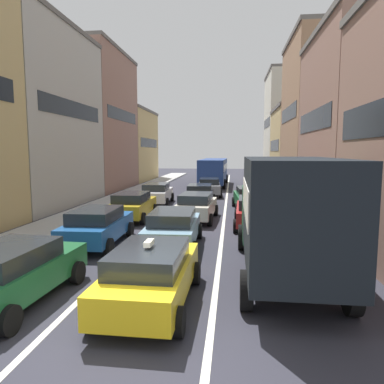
{
  "coord_description": "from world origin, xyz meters",
  "views": [
    {
      "loc": [
        2.1,
        -6.67,
        3.76
      ],
      "look_at": [
        0.0,
        12.0,
        1.6
      ],
      "focal_mm": 33.26,
      "sensor_mm": 36.0,
      "label": 1
    }
  ],
  "objects_px": {
    "wagon_left_lane_second": "(97,225)",
    "sedan_left_lane_fourth": "(157,193)",
    "coupe_centre_lane_fourth": "(200,194)",
    "sedan_centre_lane_fifth": "(209,186)",
    "bus_mid_queue_primary": "(214,170)",
    "removalist_box_truck": "(286,213)",
    "sedan_right_lane_behind_truck": "(255,211)",
    "hatchback_centre_lane_third": "(196,206)",
    "wagon_right_lane_far": "(250,198)",
    "sedan_left_lane_third": "(132,205)",
    "taxi_centre_lane_front": "(151,274)",
    "sedan_centre_lane_second": "(173,228)",
    "sedan_left_lane_front": "(12,272)"
  },
  "relations": [
    {
      "from": "sedan_centre_lane_fifth",
      "to": "bus_mid_queue_primary",
      "type": "height_order",
      "value": "bus_mid_queue_primary"
    },
    {
      "from": "sedan_left_lane_front",
      "to": "removalist_box_truck",
      "type": "bearing_deg",
      "value": -66.52
    },
    {
      "from": "sedan_left_lane_third",
      "to": "sedan_right_lane_behind_truck",
      "type": "relative_size",
      "value": 0.99
    },
    {
      "from": "taxi_centre_lane_front",
      "to": "hatchback_centre_lane_third",
      "type": "relative_size",
      "value": 0.99
    },
    {
      "from": "hatchback_centre_lane_third",
      "to": "sedan_centre_lane_fifth",
      "type": "distance_m",
      "value": 10.78
    },
    {
      "from": "wagon_left_lane_second",
      "to": "hatchback_centre_lane_third",
      "type": "height_order",
      "value": "same"
    },
    {
      "from": "sedan_left_lane_fourth",
      "to": "sedan_centre_lane_fifth",
      "type": "distance_m",
      "value": 6.2
    },
    {
      "from": "sedan_left_lane_front",
      "to": "wagon_right_lane_far",
      "type": "bearing_deg",
      "value": -20.71
    },
    {
      "from": "hatchback_centre_lane_third",
      "to": "sedan_right_lane_behind_truck",
      "type": "distance_m",
      "value": 3.39
    },
    {
      "from": "hatchback_centre_lane_third",
      "to": "coupe_centre_lane_fourth",
      "type": "distance_m",
      "value": 5.17
    },
    {
      "from": "wagon_left_lane_second",
      "to": "coupe_centre_lane_fourth",
      "type": "distance_m",
      "value": 11.2
    },
    {
      "from": "sedan_left_lane_front",
      "to": "sedan_centre_lane_fifth",
      "type": "distance_m",
      "value": 22.23
    },
    {
      "from": "removalist_box_truck",
      "to": "wagon_right_lane_far",
      "type": "relative_size",
      "value": 1.75
    },
    {
      "from": "hatchback_centre_lane_third",
      "to": "sedan_left_lane_fourth",
      "type": "xyz_separation_m",
      "value": [
        -3.41,
        5.61,
        0.0
      ]
    },
    {
      "from": "sedan_left_lane_fourth",
      "to": "wagon_right_lane_far",
      "type": "height_order",
      "value": "same"
    },
    {
      "from": "sedan_left_lane_third",
      "to": "bus_mid_queue_primary",
      "type": "relative_size",
      "value": 0.41
    },
    {
      "from": "removalist_box_truck",
      "to": "wagon_left_lane_second",
      "type": "relative_size",
      "value": 1.78
    },
    {
      "from": "sedan_right_lane_behind_truck",
      "to": "bus_mid_queue_primary",
      "type": "xyz_separation_m",
      "value": [
        -3.12,
        20.95,
        0.96
      ]
    },
    {
      "from": "wagon_left_lane_second",
      "to": "sedan_left_lane_third",
      "type": "height_order",
      "value": "same"
    },
    {
      "from": "sedan_centre_lane_fifth",
      "to": "sedan_left_lane_fourth",
      "type": "bearing_deg",
      "value": 142.71
    },
    {
      "from": "sedan_right_lane_behind_truck",
      "to": "sedan_left_lane_front",
      "type": "bearing_deg",
      "value": 147.79
    },
    {
      "from": "sedan_centre_lane_second",
      "to": "wagon_right_lane_far",
      "type": "height_order",
      "value": "same"
    },
    {
      "from": "wagon_left_lane_second",
      "to": "sedan_right_lane_behind_truck",
      "type": "relative_size",
      "value": 1.0
    },
    {
      "from": "taxi_centre_lane_front",
      "to": "sedan_left_lane_front",
      "type": "height_order",
      "value": "taxi_centre_lane_front"
    },
    {
      "from": "sedan_centre_lane_fifth",
      "to": "wagon_right_lane_far",
      "type": "distance_m",
      "value": 7.71
    },
    {
      "from": "hatchback_centre_lane_third",
      "to": "wagon_left_lane_second",
      "type": "bearing_deg",
      "value": 151.48
    },
    {
      "from": "removalist_box_truck",
      "to": "sedan_centre_lane_second",
      "type": "xyz_separation_m",
      "value": [
        -3.85,
        2.92,
        -1.18
      ]
    },
    {
      "from": "sedan_centre_lane_fifth",
      "to": "removalist_box_truck",
      "type": "bearing_deg",
      "value": -173.64
    },
    {
      "from": "sedan_centre_lane_fifth",
      "to": "taxi_centre_lane_front",
      "type": "bearing_deg",
      "value": 176.05
    },
    {
      "from": "sedan_centre_lane_fifth",
      "to": "sedan_right_lane_behind_truck",
      "type": "bearing_deg",
      "value": -169.81
    },
    {
      "from": "sedan_left_lane_third",
      "to": "coupe_centre_lane_fourth",
      "type": "relative_size",
      "value": 0.99
    },
    {
      "from": "sedan_left_lane_front",
      "to": "sedan_centre_lane_fifth",
      "type": "relative_size",
      "value": 0.99
    },
    {
      "from": "removalist_box_truck",
      "to": "sedan_right_lane_behind_truck",
      "type": "distance_m",
      "value": 7.24
    },
    {
      "from": "hatchback_centre_lane_third",
      "to": "bus_mid_queue_primary",
      "type": "distance_m",
      "value": 19.54
    },
    {
      "from": "sedan_centre_lane_second",
      "to": "sedan_centre_lane_fifth",
      "type": "xyz_separation_m",
      "value": [
        0.35,
        16.43,
        0.0
      ]
    },
    {
      "from": "removalist_box_truck",
      "to": "sedan_left_lane_front",
      "type": "height_order",
      "value": "removalist_box_truck"
    },
    {
      "from": "sedan_left_lane_third",
      "to": "coupe_centre_lane_fourth",
      "type": "height_order",
      "value": "same"
    },
    {
      "from": "wagon_left_lane_second",
      "to": "sedan_left_lane_fourth",
      "type": "bearing_deg",
      "value": -1.61
    },
    {
      "from": "sedan_centre_lane_second",
      "to": "bus_mid_queue_primary",
      "type": "distance_m",
      "value": 25.18
    },
    {
      "from": "sedan_centre_lane_second",
      "to": "coupe_centre_lane_fourth",
      "type": "xyz_separation_m",
      "value": [
        0.07,
        10.81,
        0.0
      ]
    },
    {
      "from": "sedan_left_lane_front",
      "to": "wagon_left_lane_second",
      "type": "relative_size",
      "value": 1.01
    },
    {
      "from": "sedan_centre_lane_fifth",
      "to": "bus_mid_queue_primary",
      "type": "xyz_separation_m",
      "value": [
        -0.05,
        8.73,
        0.96
      ]
    },
    {
      "from": "sedan_left_lane_front",
      "to": "sedan_centre_lane_fifth",
      "type": "height_order",
      "value": "same"
    },
    {
      "from": "sedan_centre_lane_second",
      "to": "coupe_centre_lane_fourth",
      "type": "relative_size",
      "value": 1.0
    },
    {
      "from": "coupe_centre_lane_fourth",
      "to": "wagon_left_lane_second",
      "type": "bearing_deg",
      "value": 161.48
    },
    {
      "from": "hatchback_centre_lane_third",
      "to": "wagon_right_lane_far",
      "type": "height_order",
      "value": "same"
    },
    {
      "from": "taxi_centre_lane_front",
      "to": "sedan_right_lane_behind_truck",
      "type": "height_order",
      "value": "taxi_centre_lane_front"
    },
    {
      "from": "hatchback_centre_lane_third",
      "to": "sedan_right_lane_behind_truck",
      "type": "xyz_separation_m",
      "value": [
        3.07,
        -1.44,
        0.0
      ]
    },
    {
      "from": "taxi_centre_lane_front",
      "to": "wagon_right_lane_far",
      "type": "bearing_deg",
      "value": -10.98
    },
    {
      "from": "sedan_left_lane_third",
      "to": "sedan_right_lane_behind_truck",
      "type": "bearing_deg",
      "value": -101.92
    }
  ]
}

